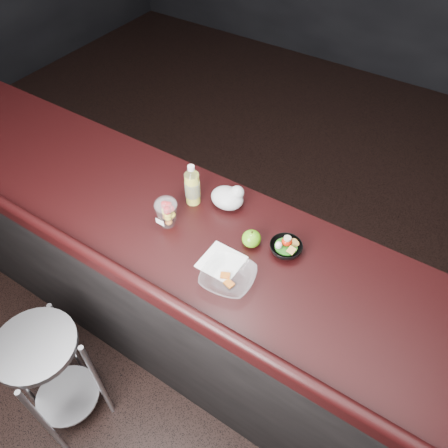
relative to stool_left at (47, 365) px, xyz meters
The scene contains 11 objects.
ground 0.77m from the stool_left, 45.38° to the left, with size 8.00×8.00×0.00m, color black.
room_shell 1.41m from the stool_left, 45.38° to the left, with size 8.00×8.00×8.00m.
counter 0.80m from the stool_left, 60.71° to the left, with size 4.06×0.71×1.02m.
stool_left is the anchor object (origin of this frame).
lemonade_bottle 1.04m from the stool_left, 73.55° to the left, with size 0.07×0.07×0.21m.
fruit_cup 0.90m from the stool_left, 70.72° to the left, with size 0.10×0.10×0.14m.
green_apple 1.10m from the stool_left, 51.53° to the left, with size 0.08×0.08×0.08m.
plastic_bag 1.12m from the stool_left, 66.34° to the left, with size 0.15×0.13×0.11m.
snack_bowl 1.20m from the stool_left, 47.39° to the left, with size 0.17×0.17×0.07m.
takeout_bowl 0.97m from the stool_left, 41.38° to the left, with size 0.24×0.24×0.05m.
paper_napkin 0.95m from the stool_left, 48.11° to the left, with size 0.16×0.16×0.00m, color white.
Camera 1 is at (0.76, -0.69, 2.42)m, focal length 35.00 mm.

